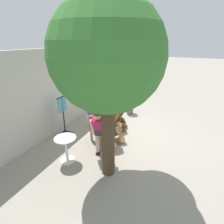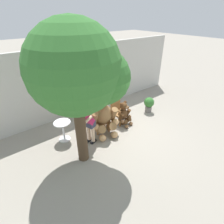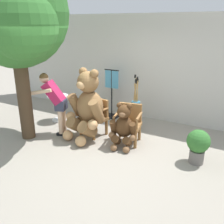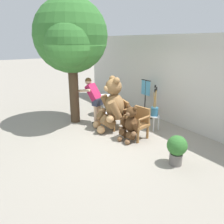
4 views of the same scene
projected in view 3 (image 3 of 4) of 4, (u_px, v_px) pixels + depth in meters
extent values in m
plane|color=gray|center=(96.00, 149.00, 5.36)|extent=(60.00, 60.00, 0.00)
cube|color=beige|center=(141.00, 67.00, 6.87)|extent=(10.00, 0.16, 2.80)
cube|color=olive|center=(93.00, 119.00, 5.94)|extent=(0.67, 0.64, 0.07)
cylinder|color=olive|center=(81.00, 127.00, 6.01)|extent=(0.07, 0.07, 0.37)
cylinder|color=olive|center=(94.00, 132.00, 5.72)|extent=(0.07, 0.07, 0.37)
cylinder|color=olive|center=(93.00, 122.00, 6.30)|extent=(0.07, 0.07, 0.37)
cylinder|color=olive|center=(106.00, 127.00, 6.01)|extent=(0.07, 0.07, 0.37)
cube|color=olive|center=(100.00, 107.00, 6.02)|extent=(0.52, 0.18, 0.42)
cylinder|color=olive|center=(86.00, 106.00, 6.01)|extent=(0.17, 0.48, 0.06)
cylinder|color=olive|center=(79.00, 113.00, 5.90)|extent=(0.05, 0.05, 0.22)
cylinder|color=olive|center=(101.00, 111.00, 5.69)|extent=(0.17, 0.48, 0.06)
cylinder|color=olive|center=(94.00, 118.00, 5.58)|extent=(0.05, 0.05, 0.22)
cube|color=olive|center=(128.00, 126.00, 5.53)|extent=(0.65, 0.62, 0.07)
cylinder|color=olive|center=(115.00, 137.00, 5.48)|extent=(0.07, 0.07, 0.37)
cylinder|color=olive|center=(135.00, 140.00, 5.35)|extent=(0.07, 0.07, 0.37)
cylinder|color=olive|center=(120.00, 130.00, 5.86)|extent=(0.07, 0.07, 0.37)
cylinder|color=olive|center=(139.00, 132.00, 5.72)|extent=(0.07, 0.07, 0.37)
cube|color=olive|center=(130.00, 112.00, 5.65)|extent=(0.52, 0.16, 0.42)
cylinder|color=olive|center=(117.00, 114.00, 5.52)|extent=(0.14, 0.48, 0.06)
cylinder|color=olive|center=(114.00, 122.00, 5.36)|extent=(0.05, 0.05, 0.22)
cylinder|color=olive|center=(139.00, 116.00, 5.37)|extent=(0.14, 0.48, 0.06)
cylinder|color=olive|center=(137.00, 125.00, 5.22)|extent=(0.05, 0.05, 0.22)
ellipsoid|color=olive|center=(90.00, 107.00, 5.73)|extent=(0.78, 0.70, 0.76)
sphere|color=olive|center=(88.00, 82.00, 5.50)|extent=(0.48, 0.48, 0.48)
ellipsoid|color=tan|center=(81.00, 85.00, 5.37)|extent=(0.27, 0.23, 0.18)
sphere|color=black|center=(81.00, 85.00, 5.37)|extent=(0.07, 0.07, 0.07)
sphere|color=olive|center=(83.00, 72.00, 5.57)|extent=(0.19, 0.19, 0.19)
sphere|color=olive|center=(94.00, 74.00, 5.34)|extent=(0.19, 0.19, 0.19)
cylinder|color=olive|center=(76.00, 105.00, 5.87)|extent=(0.31, 0.46, 0.58)
sphere|color=tan|center=(71.00, 116.00, 5.86)|extent=(0.23, 0.23, 0.23)
cylinder|color=olive|center=(97.00, 112.00, 5.41)|extent=(0.31, 0.46, 0.58)
sphere|color=tan|center=(93.00, 125.00, 5.38)|extent=(0.23, 0.23, 0.23)
cylinder|color=olive|center=(76.00, 125.00, 5.80)|extent=(0.39, 0.53, 0.45)
sphere|color=tan|center=(68.00, 135.00, 5.72)|extent=(0.24, 0.24, 0.24)
cylinder|color=olive|center=(88.00, 129.00, 5.54)|extent=(0.39, 0.53, 0.45)
sphere|color=tan|center=(81.00, 141.00, 5.44)|extent=(0.24, 0.24, 0.24)
ellipsoid|color=#4C3019|center=(124.00, 127.00, 5.37)|extent=(0.46, 0.41, 0.46)
sphere|color=#4C3019|center=(124.00, 112.00, 5.23)|extent=(0.29, 0.29, 0.29)
ellipsoid|color=brown|center=(122.00, 115.00, 5.12)|extent=(0.16, 0.13, 0.11)
sphere|color=black|center=(122.00, 114.00, 5.12)|extent=(0.04, 0.04, 0.04)
sphere|color=#4C3019|center=(119.00, 105.00, 5.23)|extent=(0.12, 0.12, 0.12)
sphere|color=#4C3019|center=(129.00, 106.00, 5.17)|extent=(0.12, 0.12, 0.12)
cylinder|color=#4C3019|center=(113.00, 127.00, 5.36)|extent=(0.18, 0.27, 0.35)
sphere|color=brown|center=(112.00, 135.00, 5.33)|extent=(0.14, 0.14, 0.14)
cylinder|color=#4C3019|center=(133.00, 129.00, 5.23)|extent=(0.18, 0.27, 0.35)
sphere|color=brown|center=(132.00, 138.00, 5.20)|extent=(0.14, 0.14, 0.14)
cylinder|color=#4C3019|center=(116.00, 140.00, 5.33)|extent=(0.22, 0.31, 0.27)
sphere|color=brown|center=(114.00, 148.00, 5.25)|extent=(0.15, 0.15, 0.15)
cylinder|color=#4C3019|center=(127.00, 141.00, 5.26)|extent=(0.22, 0.31, 0.27)
sphere|color=brown|center=(126.00, 150.00, 5.18)|extent=(0.15, 0.15, 0.15)
cube|color=black|center=(64.00, 131.00, 6.16)|extent=(0.26, 0.16, 0.06)
cylinder|color=beige|center=(63.00, 115.00, 6.02)|extent=(0.12, 0.12, 0.82)
cube|color=black|center=(62.00, 134.00, 6.00)|extent=(0.26, 0.16, 0.06)
cylinder|color=beige|center=(60.00, 117.00, 5.85)|extent=(0.12, 0.12, 0.82)
cube|color=#33384C|center=(61.00, 105.00, 5.84)|extent=(0.30, 0.35, 0.24)
cube|color=#B21E4C|center=(54.00, 92.00, 5.77)|extent=(0.56, 0.46, 0.55)
sphere|color=beige|center=(44.00, 78.00, 5.69)|extent=(0.21, 0.21, 0.21)
sphere|color=brown|center=(44.00, 78.00, 5.69)|extent=(0.21, 0.21, 0.21)
cylinder|color=beige|center=(40.00, 92.00, 5.62)|extent=(0.56, 0.26, 0.19)
cylinder|color=beige|center=(57.00, 95.00, 5.98)|extent=(0.25, 0.15, 0.50)
cylinder|color=silver|center=(135.00, 112.00, 6.27)|extent=(0.34, 0.34, 0.03)
cylinder|color=silver|center=(140.00, 120.00, 6.39)|extent=(0.04, 0.04, 0.43)
cylinder|color=silver|center=(133.00, 118.00, 6.48)|extent=(0.04, 0.04, 0.43)
cylinder|color=silver|center=(137.00, 122.00, 6.22)|extent=(0.04, 0.04, 0.43)
cylinder|color=silver|center=(130.00, 121.00, 6.31)|extent=(0.04, 0.04, 0.43)
cylinder|color=teal|center=(136.00, 106.00, 6.23)|extent=(0.22, 0.22, 0.26)
cylinder|color=tan|center=(136.00, 96.00, 6.10)|extent=(0.11, 0.04, 0.64)
cylinder|color=black|center=(136.00, 82.00, 5.98)|extent=(0.05, 0.05, 0.09)
cylinder|color=tan|center=(137.00, 96.00, 6.11)|extent=(0.03, 0.07, 0.68)
cylinder|color=black|center=(138.00, 80.00, 5.98)|extent=(0.05, 0.05, 0.08)
cylinder|color=tan|center=(135.00, 93.00, 6.15)|extent=(0.05, 0.10, 0.77)
cylinder|color=black|center=(135.00, 76.00, 6.00)|extent=(0.05, 0.05, 0.09)
cylinder|color=tan|center=(137.00, 95.00, 6.13)|extent=(0.09, 0.11, 0.72)
cylinder|color=black|center=(137.00, 78.00, 5.99)|extent=(0.05, 0.05, 0.09)
cylinder|color=tan|center=(135.00, 96.00, 6.14)|extent=(0.03, 0.07, 0.66)
cylinder|color=black|center=(136.00, 81.00, 6.01)|extent=(0.05, 0.05, 0.08)
cylinder|color=silver|center=(58.00, 96.00, 6.71)|extent=(0.56, 0.56, 0.03)
cylinder|color=silver|center=(59.00, 109.00, 6.83)|extent=(0.07, 0.07, 0.69)
cylinder|color=silver|center=(59.00, 120.00, 6.94)|extent=(0.40, 0.40, 0.03)
cylinder|color=#473523|center=(24.00, 93.00, 5.57)|extent=(0.31, 0.31, 2.14)
sphere|color=#33702D|center=(14.00, 12.00, 5.01)|extent=(2.23, 2.23, 2.23)
sphere|color=#33702D|center=(22.00, 24.00, 4.55)|extent=(1.34, 1.34, 1.34)
cylinder|color=slate|center=(196.00, 157.00, 4.80)|extent=(0.28, 0.28, 0.26)
sphere|color=#33702D|center=(198.00, 141.00, 4.69)|extent=(0.44, 0.44, 0.44)
cube|color=black|center=(112.00, 116.00, 7.22)|extent=(0.40, 0.40, 0.02)
cylinder|color=black|center=(112.00, 94.00, 7.00)|extent=(0.04, 0.04, 1.35)
cylinder|color=black|center=(112.00, 70.00, 6.77)|extent=(0.44, 0.03, 0.03)
cube|color=#4C99BF|center=(112.00, 79.00, 6.86)|extent=(0.40, 0.03, 0.48)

